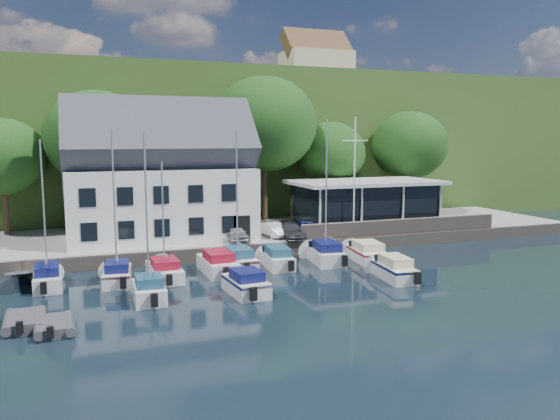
% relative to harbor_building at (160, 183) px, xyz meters
% --- Properties ---
extents(ground, '(180.00, 180.00, 0.00)m').
position_rel_harbor_building_xyz_m(ground, '(7.00, -16.50, -5.35)').
color(ground, black).
rests_on(ground, ground).
extents(quay, '(60.00, 13.00, 1.00)m').
position_rel_harbor_building_xyz_m(quay, '(7.00, 1.00, -4.85)').
color(quay, gray).
rests_on(quay, ground).
extents(quay_face, '(60.00, 0.30, 1.00)m').
position_rel_harbor_building_xyz_m(quay_face, '(7.00, -5.50, -4.85)').
color(quay_face, '#6B5F55').
rests_on(quay_face, ground).
extents(hillside, '(160.00, 75.00, 16.00)m').
position_rel_harbor_building_xyz_m(hillside, '(7.00, 45.50, 2.65)').
color(hillside, '#32501E').
rests_on(hillside, ground).
extents(field_patch, '(50.00, 30.00, 0.30)m').
position_rel_harbor_building_xyz_m(field_patch, '(15.00, 53.50, 10.80)').
color(field_patch, '#576231').
rests_on(field_patch, hillside).
extents(farmhouse, '(10.40, 7.00, 8.20)m').
position_rel_harbor_building_xyz_m(farmhouse, '(29.00, 35.50, 14.75)').
color(farmhouse, beige).
rests_on(farmhouse, hillside).
extents(harbor_building, '(14.40, 8.20, 8.70)m').
position_rel_harbor_building_xyz_m(harbor_building, '(0.00, 0.00, 0.00)').
color(harbor_building, silver).
rests_on(harbor_building, quay).
extents(club_pavilion, '(13.20, 7.20, 4.10)m').
position_rel_harbor_building_xyz_m(club_pavilion, '(18.00, -0.50, -2.30)').
color(club_pavilion, black).
rests_on(club_pavilion, quay).
extents(seawall, '(18.00, 0.50, 1.20)m').
position_rel_harbor_building_xyz_m(seawall, '(19.00, -5.10, -3.75)').
color(seawall, '#6B5F55').
rests_on(seawall, quay).
extents(gangway, '(1.20, 6.00, 1.40)m').
position_rel_harbor_building_xyz_m(gangway, '(-9.50, -7.50, -5.35)').
color(gangway, '#BDBCC1').
rests_on(gangway, ground).
extents(car_silver, '(1.55, 3.68, 1.24)m').
position_rel_harbor_building_xyz_m(car_silver, '(5.03, -3.78, -3.73)').
color(car_silver, '#A5A4A9').
rests_on(car_silver, quay).
extents(car_white, '(1.52, 3.53, 1.13)m').
position_rel_harbor_building_xyz_m(car_white, '(8.47, -2.76, -3.79)').
color(car_white, silver).
rests_on(car_white, quay).
extents(car_dgrey, '(1.96, 4.12, 1.16)m').
position_rel_harbor_building_xyz_m(car_dgrey, '(9.53, -3.99, -3.77)').
color(car_dgrey, '#303035').
rests_on(car_dgrey, quay).
extents(car_blue, '(2.20, 3.74, 1.20)m').
position_rel_harbor_building_xyz_m(car_blue, '(11.28, -3.21, -3.75)').
color(car_blue, '#2F3E90').
rests_on(car_blue, quay).
extents(flagpole, '(2.30, 0.20, 9.57)m').
position_rel_harbor_building_xyz_m(flagpole, '(15.03, -4.04, 0.43)').
color(flagpole, silver).
rests_on(flagpole, quay).
extents(tree_0, '(6.94, 6.94, 9.48)m').
position_rel_harbor_building_xyz_m(tree_0, '(-11.74, 5.73, 0.39)').
color(tree_0, '#13340F').
rests_on(tree_0, quay).
extents(tree_1, '(8.66, 8.66, 11.84)m').
position_rel_harbor_building_xyz_m(tree_1, '(-4.46, 4.82, 1.57)').
color(tree_1, '#13340F').
rests_on(tree_1, quay).
extents(tree_2, '(7.55, 7.55, 10.32)m').
position_rel_harbor_building_xyz_m(tree_2, '(4.44, 5.87, 0.81)').
color(tree_2, '#13340F').
rests_on(tree_2, quay).
extents(tree_3, '(9.97, 9.97, 13.63)m').
position_rel_harbor_building_xyz_m(tree_3, '(10.59, 5.71, 2.46)').
color(tree_3, '#13340F').
rests_on(tree_3, quay).
extents(tree_4, '(6.94, 6.94, 9.48)m').
position_rel_harbor_building_xyz_m(tree_4, '(17.53, 5.77, 0.39)').
color(tree_4, '#13340F').
rests_on(tree_4, quay).
extents(tree_5, '(7.78, 7.78, 10.63)m').
position_rel_harbor_building_xyz_m(tree_5, '(26.17, 5.09, 0.96)').
color(tree_5, '#13340F').
rests_on(tree_5, quay).
extents(boat_r1_0, '(1.97, 6.11, 8.55)m').
position_rel_harbor_building_xyz_m(boat_r1_0, '(-8.01, -8.82, -1.07)').
color(boat_r1_0, silver).
rests_on(boat_r1_0, ground).
extents(boat_r1_1, '(2.33, 5.36, 8.54)m').
position_rel_harbor_building_xyz_m(boat_r1_1, '(-4.05, -9.47, -1.08)').
color(boat_r1_1, silver).
rests_on(boat_r1_1, ground).
extents(boat_r1_2, '(2.13, 6.05, 8.23)m').
position_rel_harbor_building_xyz_m(boat_r1_2, '(-1.16, -9.40, -1.23)').
color(boat_r1_2, silver).
rests_on(boat_r1_2, ground).
extents(boat_r1_3, '(2.23, 6.47, 1.49)m').
position_rel_harbor_building_xyz_m(boat_r1_3, '(2.39, -8.93, -4.60)').
color(boat_r1_3, silver).
rests_on(boat_r1_3, ground).
extents(boat_r1_4, '(2.08, 5.93, 9.40)m').
position_rel_harbor_building_xyz_m(boat_r1_4, '(3.88, -8.51, -0.65)').
color(boat_r1_4, silver).
rests_on(boat_r1_4, ground).
extents(boat_r1_5, '(2.32, 6.11, 1.44)m').
position_rel_harbor_building_xyz_m(boat_r1_5, '(6.64, -8.64, -4.63)').
color(boat_r1_5, silver).
rests_on(boat_r1_5, ground).
extents(boat_r1_6, '(2.99, 6.36, 9.50)m').
position_rel_harbor_building_xyz_m(boat_r1_6, '(10.37, -8.67, -0.60)').
color(boat_r1_6, silver).
rests_on(boat_r1_6, ground).
extents(boat_r1_7, '(2.89, 6.53, 1.43)m').
position_rel_harbor_building_xyz_m(boat_r1_7, '(13.42, -9.10, -4.64)').
color(boat_r1_7, silver).
rests_on(boat_r1_7, ground).
extents(boat_r2_1, '(1.93, 4.92, 8.82)m').
position_rel_harbor_building_xyz_m(boat_r2_1, '(-2.64, -13.79, -0.94)').
color(boat_r2_1, silver).
rests_on(boat_r2_1, ground).
extents(boat_r2_2, '(2.36, 5.23, 1.45)m').
position_rel_harbor_building_xyz_m(boat_r2_2, '(2.71, -14.41, -4.62)').
color(boat_r2_2, silver).
rests_on(boat_r2_2, ground).
extents(boat_r2_4, '(2.40, 6.33, 1.50)m').
position_rel_harbor_building_xyz_m(boat_r2_4, '(12.48, -14.25, -4.60)').
color(boat_r2_4, silver).
rests_on(boat_r2_4, ground).
extents(dinghy_0, '(2.08, 3.31, 0.75)m').
position_rel_harbor_building_xyz_m(dinghy_0, '(-8.66, -16.10, -4.97)').
color(dinghy_0, '#3A393E').
rests_on(dinghy_0, ground).
extents(dinghy_1, '(1.99, 3.11, 0.70)m').
position_rel_harbor_building_xyz_m(dinghy_1, '(-7.34, -17.21, -5.00)').
color(dinghy_1, '#3A393E').
rests_on(dinghy_1, ground).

